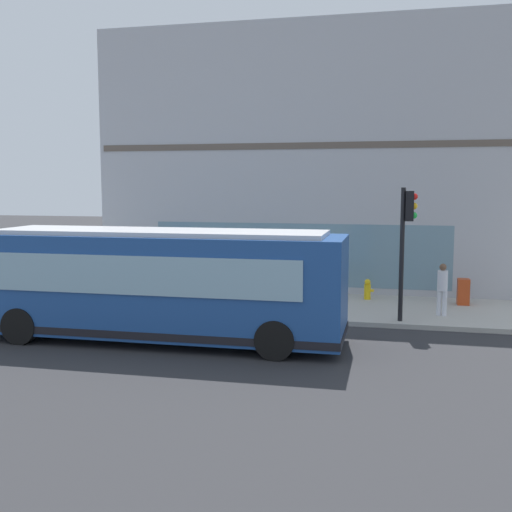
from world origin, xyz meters
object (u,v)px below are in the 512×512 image
object	(u,v)px
fire_hydrant	(368,289)
traffic_light_near_corner	(407,229)
pedestrian_near_building_entrance	(442,286)
pedestrian_near_hydrant	(80,269)
newspaper_vending_box	(463,292)
city_bus_nearside	(160,285)

from	to	relation	value
fire_hydrant	traffic_light_near_corner	bearing A→B (deg)	-159.58
traffic_light_near_corner	pedestrian_near_building_entrance	world-z (taller)	traffic_light_near_corner
fire_hydrant	pedestrian_near_building_entrance	world-z (taller)	pedestrian_near_building_entrance
traffic_light_near_corner	pedestrian_near_hydrant	world-z (taller)	traffic_light_near_corner
fire_hydrant	newspaper_vending_box	distance (m)	3.29
fire_hydrant	pedestrian_near_building_entrance	xyz separation A→B (m)	(-2.30, -2.43, 0.59)
pedestrian_near_hydrant	newspaper_vending_box	distance (m)	14.13
pedestrian_near_hydrant	newspaper_vending_box	world-z (taller)	pedestrian_near_hydrant
pedestrian_near_hydrant	traffic_light_near_corner	bearing A→B (deg)	-100.57
fire_hydrant	newspaper_vending_box	xyz separation A→B (m)	(-0.26, -3.28, 0.09)
traffic_light_near_corner	fire_hydrant	world-z (taller)	traffic_light_near_corner
pedestrian_near_building_entrance	pedestrian_near_hydrant	bearing A→B (deg)	84.95
fire_hydrant	pedestrian_near_building_entrance	size ratio (longest dim) A/B	0.44
city_bus_nearside	pedestrian_near_building_entrance	bearing A→B (deg)	-60.27
fire_hydrant	pedestrian_near_hydrant	size ratio (longest dim) A/B	0.45
pedestrian_near_building_entrance	fire_hydrant	bearing A→B (deg)	46.48
traffic_light_near_corner	pedestrian_near_hydrant	xyz separation A→B (m)	(2.25, 12.07, -1.89)
traffic_light_near_corner	fire_hydrant	size ratio (longest dim) A/B	5.48
city_bus_nearside	pedestrian_near_building_entrance	xyz separation A→B (m)	(4.41, -7.72, -0.45)
city_bus_nearside	pedestrian_near_hydrant	bearing A→B (deg)	44.66
traffic_light_near_corner	pedestrian_near_hydrant	distance (m)	12.43
fire_hydrant	city_bus_nearside	bearing A→B (deg)	141.73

